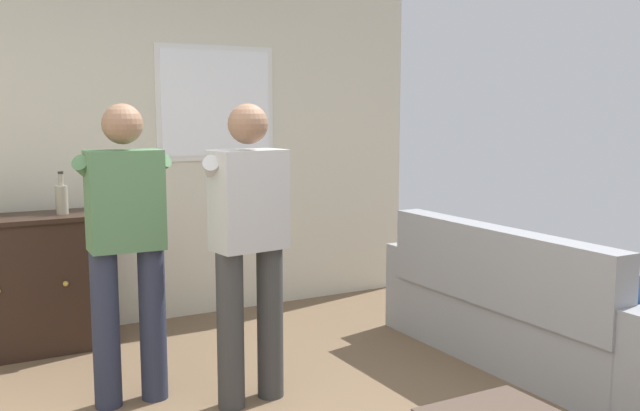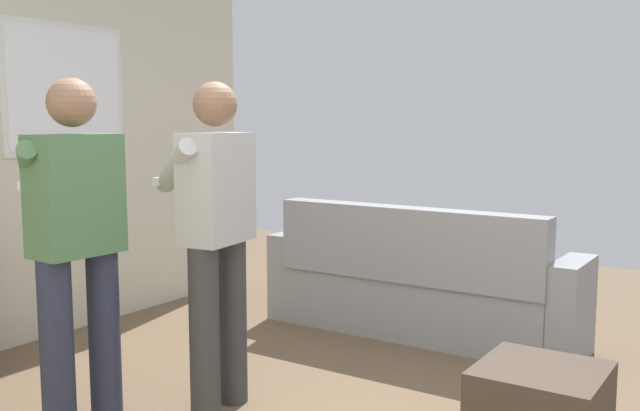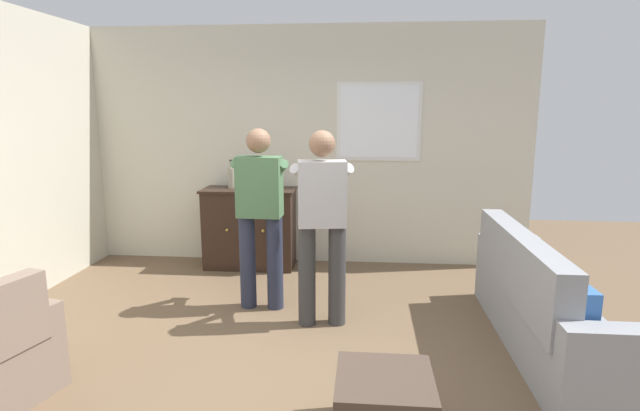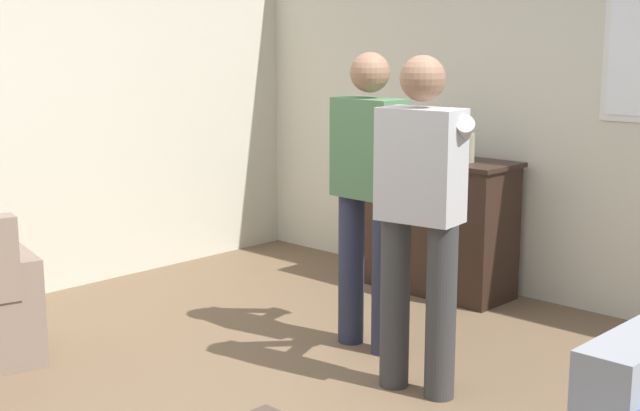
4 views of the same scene
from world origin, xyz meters
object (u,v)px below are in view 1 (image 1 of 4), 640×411
(couch, at_px, (513,312))
(person_standing_right, at_px, (248,239))
(sideboard_cabinet, at_px, (28,284))
(bottle_liquor_amber, at_px, (62,198))
(person_standing_left, at_px, (126,239))

(couch, xyz_separation_m, person_standing_right, (-1.71, 0.30, 0.58))
(couch, relative_size, sideboard_cabinet, 2.08)
(bottle_liquor_amber, distance_m, person_standing_left, 1.19)
(couch, bearing_deg, person_standing_right, 170.21)
(bottle_liquor_amber, bearing_deg, person_standing_right, -63.52)
(couch, xyz_separation_m, person_standing_left, (-2.30, 0.61, 0.58))
(couch, distance_m, person_standing_left, 2.45)
(couch, bearing_deg, sideboard_cabinet, 146.15)
(couch, distance_m, person_standing_right, 1.83)
(sideboard_cabinet, relative_size, person_standing_right, 0.64)
(sideboard_cabinet, bearing_deg, person_standing_right, -56.95)
(couch, height_order, sideboard_cabinet, sideboard_cabinet)
(sideboard_cabinet, bearing_deg, couch, -33.85)
(person_standing_left, bearing_deg, sideboard_cabinet, 108.02)
(bottle_liquor_amber, height_order, person_standing_right, person_standing_right)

